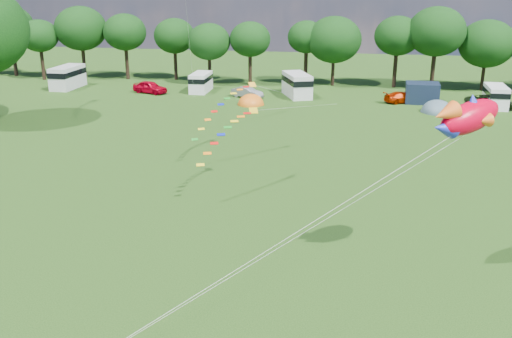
% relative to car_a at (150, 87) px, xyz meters
% --- Properties ---
extents(ground_plane, '(180.00, 180.00, 0.00)m').
position_rel_car_a_xyz_m(ground_plane, '(20.16, -46.29, -0.75)').
color(ground_plane, black).
rests_on(ground_plane, ground).
extents(tree_line, '(102.98, 10.98, 10.27)m').
position_rel_car_a_xyz_m(tree_line, '(25.47, 8.70, 5.60)').
color(tree_line, black).
rests_on(tree_line, ground).
extents(car_a, '(4.83, 3.11, 1.50)m').
position_rel_car_a_xyz_m(car_a, '(0.00, 0.00, 0.00)').
color(car_a, '#AE0018').
rests_on(car_a, ground).
extents(car_b, '(3.89, 2.74, 1.29)m').
position_rel_car_a_xyz_m(car_b, '(12.34, -0.62, -0.11)').
color(car_b, gray).
rests_on(car_b, ground).
extents(car_c, '(4.51, 3.21, 1.25)m').
position_rel_car_a_xyz_m(car_c, '(30.34, -0.34, -0.13)').
color(car_c, '#A02000').
rests_on(car_c, ground).
extents(car_d, '(5.41, 2.57, 1.46)m').
position_rel_car_a_xyz_m(car_d, '(39.46, -1.79, -0.02)').
color(car_d, black).
rests_on(car_d, ground).
extents(campervan_a, '(2.47, 5.74, 2.81)m').
position_rel_car_a_xyz_m(campervan_a, '(-11.61, 1.43, 0.76)').
color(campervan_a, silver).
rests_on(campervan_a, ground).
extents(campervan_b, '(2.12, 4.78, 2.32)m').
position_rel_car_a_xyz_m(campervan_b, '(5.92, 2.12, 0.50)').
color(campervan_b, silver).
rests_on(campervan_b, ground).
extents(campervan_c, '(4.32, 6.11, 2.75)m').
position_rel_car_a_xyz_m(campervan_c, '(18.04, 1.23, 0.73)').
color(campervan_c, silver).
rests_on(campervan_c, ground).
extents(campervan_d, '(2.16, 4.87, 2.37)m').
position_rel_car_a_xyz_m(campervan_d, '(40.17, -0.89, 0.52)').
color(campervan_d, silver).
rests_on(campervan_d, ground).
extents(tent_orange, '(3.04, 3.33, 2.38)m').
position_rel_car_a_xyz_m(tent_orange, '(13.47, -4.33, -0.73)').
color(tent_orange, orange).
rests_on(tent_orange, ground).
extents(tent_greyblue, '(3.48, 3.81, 2.59)m').
position_rel_car_a_xyz_m(tent_greyblue, '(33.65, -4.61, -0.73)').
color(tent_greyblue, '#49606A').
rests_on(tent_greyblue, ground).
extents(awning_navy, '(3.75, 3.09, 2.28)m').
position_rel_car_a_xyz_m(awning_navy, '(32.43, 0.08, 0.39)').
color(awning_navy, black).
rests_on(awning_navy, ground).
extents(fish_kite, '(3.66, 3.17, 2.06)m').
position_rel_car_a_xyz_m(fish_kite, '(29.83, -41.15, 7.11)').
color(fish_kite, red).
rests_on(fish_kite, ground).
extents(streamer_kite_b, '(4.25, 4.59, 3.78)m').
position_rel_car_a_xyz_m(streamer_kite_b, '(15.51, -24.21, 3.75)').
color(streamer_kite_b, gold).
rests_on(streamer_kite_b, ground).
extents(streamer_kite_c, '(3.13, 4.81, 2.78)m').
position_rel_car_a_xyz_m(streamer_kite_c, '(17.46, -31.71, 3.72)').
color(streamer_kite_c, gold).
rests_on(streamer_kite_c, ground).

